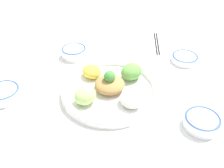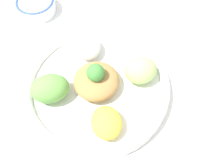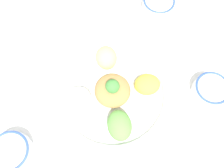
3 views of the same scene
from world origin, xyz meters
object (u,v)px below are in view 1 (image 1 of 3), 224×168
at_px(sauce_bowl_red, 74,52).
at_px(serving_spoon_main, 40,79).
at_px(salad_platter, 110,88).
at_px(rice_bowl_blue, 202,121).
at_px(rice_bowl_plain, 185,58).
at_px(sauce_bowl_dark, 4,93).
at_px(chopsticks_pair_near, 157,43).

distance_m(sauce_bowl_red, serving_spoon_main, 0.20).
bearing_deg(salad_platter, sauce_bowl_red, -48.96).
bearing_deg(serving_spoon_main, rice_bowl_blue, -8.44).
xyz_separation_m(salad_platter, sauce_bowl_red, (0.19, -0.22, -0.00)).
distance_m(rice_bowl_plain, serving_spoon_main, 0.59).
xyz_separation_m(sauce_bowl_dark, rice_bowl_plain, (-0.63, -0.34, -0.01)).
bearing_deg(chopsticks_pair_near, sauce_bowl_red, -69.30).
distance_m(sauce_bowl_red, rice_bowl_plain, 0.47).
bearing_deg(rice_bowl_blue, sauce_bowl_dark, -2.29).
xyz_separation_m(salad_platter, serving_spoon_main, (0.28, -0.04, -0.02)).
bearing_deg(rice_bowl_plain, salad_platter, 43.39).
bearing_deg(serving_spoon_main, rice_bowl_plain, 27.59).
relative_size(rice_bowl_blue, serving_spoon_main, 0.84).
xyz_separation_m(rice_bowl_blue, rice_bowl_plain, (0.03, -0.37, -0.01)).
xyz_separation_m(rice_bowl_plain, chopsticks_pair_near, (0.12, -0.14, -0.01)).
bearing_deg(sauce_bowl_red, rice_bowl_blue, 146.31).
bearing_deg(salad_platter, chopsticks_pair_near, -111.55).
bearing_deg(chopsticks_pair_near, rice_bowl_blue, 10.85).
bearing_deg(serving_spoon_main, salad_platter, -2.16).
height_order(sauce_bowl_red, rice_bowl_plain, sauce_bowl_red).
distance_m(salad_platter, chopsticks_pair_near, 0.42).
distance_m(rice_bowl_blue, chopsticks_pair_near, 0.52).
xyz_separation_m(salad_platter, rice_bowl_plain, (-0.27, -0.26, -0.01)).
bearing_deg(chopsticks_pair_near, salad_platter, -27.10).
bearing_deg(serving_spoon_main, sauce_bowl_dark, -117.50).
bearing_deg(serving_spoon_main, sauce_bowl_red, 71.09).
height_order(sauce_bowl_dark, rice_bowl_plain, sauce_bowl_dark).
bearing_deg(sauce_bowl_red, sauce_bowl_dark, 61.57).
relative_size(rice_bowl_blue, rice_bowl_plain, 1.02).
height_order(salad_platter, rice_bowl_plain, salad_platter).
height_order(salad_platter, sauce_bowl_red, salad_platter).
relative_size(salad_platter, sauce_bowl_dark, 3.07).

